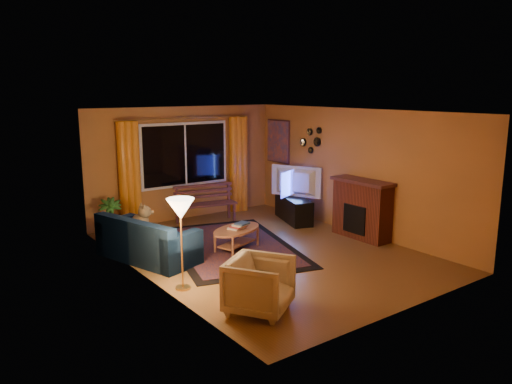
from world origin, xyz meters
TOP-DOWN VIEW (x-y plane):
  - floor at (0.00, 0.00)m, footprint 4.50×6.00m
  - ceiling at (0.00, 0.00)m, footprint 4.50×6.00m
  - wall_back at (0.00, 3.01)m, footprint 4.50×0.02m
  - wall_left at (-2.26, 0.00)m, footprint 0.02×6.00m
  - wall_right at (2.26, 0.00)m, footprint 0.02×6.00m
  - window at (0.00, 2.94)m, footprint 2.00×0.02m
  - curtain_rod at (0.00, 2.90)m, footprint 3.20×0.03m
  - curtain_left at (-1.35, 2.88)m, footprint 0.36×0.36m
  - curtain_right at (1.35, 2.88)m, footprint 0.36×0.36m
  - bench at (0.16, 2.39)m, footprint 1.40×0.65m
  - potted_plant at (-1.98, 2.35)m, footprint 0.56×0.56m
  - sofa at (-1.86, 0.88)m, footprint 1.30×2.00m
  - dog at (-1.81, 1.30)m, footprint 0.40×0.49m
  - armchair at (-1.54, -1.89)m, footprint 1.05×1.03m
  - floor_lamp at (-2.00, -0.62)m, footprint 0.24×0.24m
  - rug at (-0.34, 0.63)m, footprint 2.94×3.78m
  - coffee_table at (-0.35, 0.41)m, footprint 1.41×1.41m
  - tv_console at (1.80, 1.36)m, footprint 0.83×1.35m
  - television at (1.80, 1.36)m, footprint 0.65×1.13m
  - fireplace at (2.05, -0.40)m, footprint 0.40×1.20m
  - mirror_cluster at (2.21, 1.30)m, footprint 0.06×0.60m
  - painting at (2.22, 2.45)m, footprint 0.04×0.76m

SIDE VIEW (x-z plane):
  - floor at x=0.00m, z-range -0.02..0.00m
  - rug at x=-0.34m, z-range 0.00..0.02m
  - coffee_table at x=-0.35m, z-range 0.00..0.40m
  - bench at x=0.16m, z-range 0.00..0.40m
  - tv_console at x=1.80m, z-range 0.00..0.53m
  - sofa at x=-1.86m, z-range 0.00..0.75m
  - armchair at x=-1.54m, z-range 0.00..0.80m
  - potted_plant at x=-1.98m, z-range 0.00..0.81m
  - fireplace at x=2.05m, z-range 0.00..1.10m
  - dog at x=-1.81m, z-range 0.37..0.85m
  - floor_lamp at x=-2.00m, z-range 0.00..1.34m
  - television at x=1.80m, z-range 0.53..1.21m
  - curtain_left at x=-1.35m, z-range 0.00..2.24m
  - curtain_right at x=1.35m, z-range 0.00..2.24m
  - wall_back at x=0.00m, z-range 0.00..2.50m
  - wall_left at x=-2.26m, z-range 0.00..2.50m
  - wall_right at x=2.26m, z-range 0.00..2.50m
  - window at x=0.00m, z-range 0.80..2.10m
  - painting at x=2.22m, z-range 1.17..2.13m
  - mirror_cluster at x=2.21m, z-range 1.52..2.08m
  - curtain_rod at x=0.00m, z-range 2.23..2.27m
  - ceiling at x=0.00m, z-range 2.50..2.52m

